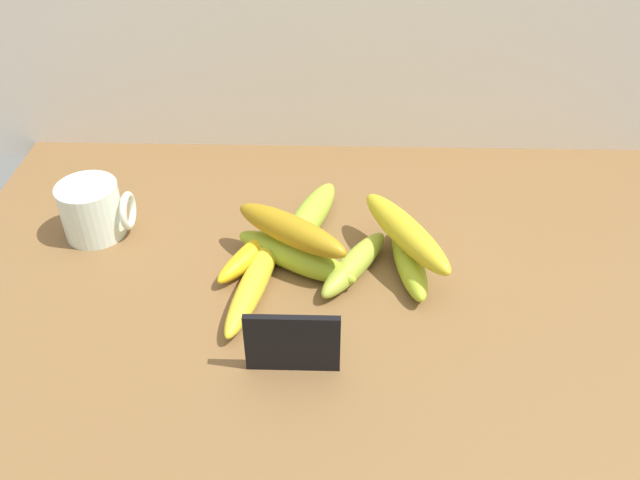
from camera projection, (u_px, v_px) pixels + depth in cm
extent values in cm
cube|color=brown|center=(338.00, 297.00, 90.08)|extent=(110.00, 76.00, 3.00)
cube|color=black|center=(292.00, 343.00, 75.78)|extent=(11.00, 0.80, 8.40)
cube|color=#8D6746|center=(294.00, 361.00, 78.82)|extent=(9.90, 1.20, 0.60)
cylinder|color=silver|center=(91.00, 210.00, 96.43)|extent=(8.77, 8.77, 8.27)
torus|color=silver|center=(128.00, 211.00, 96.32)|extent=(1.00, 5.63, 5.63)
ellipsoid|color=#A1B639|center=(354.00, 264.00, 90.60)|extent=(11.27, 15.22, 3.52)
ellipsoid|color=#A3B728|center=(409.00, 260.00, 90.98)|extent=(5.78, 16.57, 3.76)
ellipsoid|color=yellow|center=(260.00, 247.00, 93.62)|extent=(12.53, 16.98, 3.34)
ellipsoid|color=#97B528|center=(296.00, 257.00, 91.32)|extent=(18.61, 13.17, 4.14)
ellipsoid|color=yellow|center=(254.00, 283.00, 87.57)|extent=(7.74, 20.77, 3.41)
ellipsoid|color=#9FC234|center=(309.00, 218.00, 98.32)|extent=(10.38, 18.99, 4.26)
ellipsoid|color=#A87E15|center=(291.00, 230.00, 89.29)|extent=(17.17, 13.63, 4.12)
ellipsoid|color=gold|center=(406.00, 232.00, 89.55)|extent=(13.18, 19.03, 4.11)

